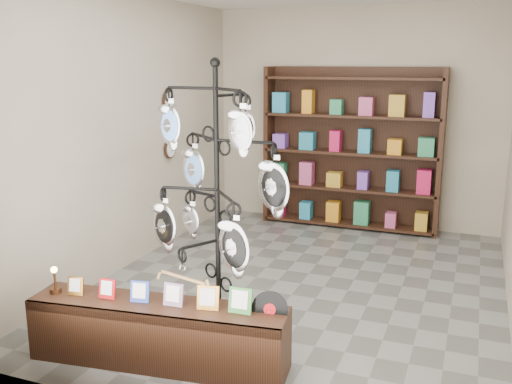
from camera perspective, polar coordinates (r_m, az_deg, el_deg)
ground at (r=6.06m, az=4.48°, el=-9.12°), size 5.00×5.00×0.00m
room_envelope at (r=5.63m, az=4.82°, el=8.60°), size 5.00×5.00×5.00m
display_tree at (r=4.28m, az=-3.92°, el=0.16°), size 1.24×1.23×2.30m
front_shelf at (r=4.54m, az=-9.74°, el=-13.73°), size 2.03×0.65×0.71m
back_shelving at (r=7.94m, az=9.45°, el=3.79°), size 2.42×0.36×2.20m
wall_clocks at (r=7.18m, az=-8.69°, el=6.64°), size 0.03×0.24×0.84m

